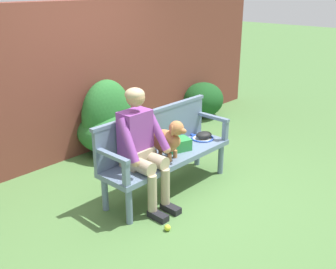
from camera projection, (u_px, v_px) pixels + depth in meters
The scene contains 15 objects.
ground_plane at pixel (168, 189), 4.82m from camera, with size 40.00×40.00×0.00m, color #4C753D.
brick_garden_fence at pixel (74, 80), 5.58m from camera, with size 8.00×0.30×2.13m, color brown.
hedge_bush_far_right at pixel (115, 130), 5.84m from camera, with size 1.11×1.11×0.64m, color #286B2D.
hedge_bush_mid_right at pixel (203, 100), 7.37m from camera, with size 0.80×0.73×0.64m, color #194C1E.
hedge_bush_far_left at pixel (107, 116), 5.74m from camera, with size 0.81×0.53×1.08m, color #286B2D.
garden_bench at pixel (168, 159), 4.68m from camera, with size 1.76×0.51×0.46m.
bench_backrest at pixel (154, 130), 4.71m from camera, with size 1.80×0.06×0.50m.
bench_armrest_left_end at pixel (117, 163), 3.95m from camera, with size 0.06×0.51×0.28m.
bench_armrest_right_end at pixel (217, 123), 5.10m from camera, with size 0.06×0.51×0.28m.
person_seated at pixel (141, 144), 4.25m from camera, with size 0.56×0.65×1.33m.
dog_on_bench at pixel (168, 139), 4.48m from camera, with size 0.28×0.47×0.47m.
tennis_racket at pixel (201, 138), 5.14m from camera, with size 0.30×0.56×0.03m.
baseball_glove at pixel (204, 135), 5.12m from camera, with size 0.22×0.17×0.09m, color black.
sports_bag at pixel (178, 144), 4.76m from camera, with size 0.28×0.20×0.14m, color #2D8E42.
tennis_ball at pixel (167, 228), 4.01m from camera, with size 0.07×0.07×0.07m, color #CCDB33.
Camera 1 is at (-3.14, -2.90, 2.34)m, focal length 42.66 mm.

